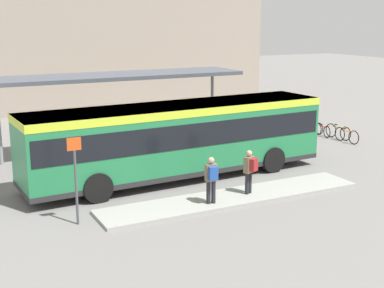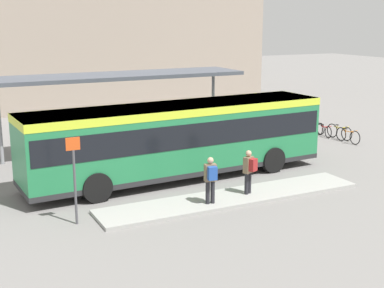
{
  "view_description": "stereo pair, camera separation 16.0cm",
  "coord_description": "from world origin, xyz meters",
  "views": [
    {
      "loc": [
        -8.94,
        -18.83,
        6.32
      ],
      "look_at": [
        0.62,
        0.0,
        1.36
      ],
      "focal_mm": 50.0,
      "sensor_mm": 36.0,
      "label": 1
    },
    {
      "loc": [
        -8.8,
        -18.9,
        6.32
      ],
      "look_at": [
        0.62,
        0.0,
        1.36
      ],
      "focal_mm": 50.0,
      "sensor_mm": 36.0,
      "label": 2
    }
  ],
  "objects": [
    {
      "name": "bicycle_orange",
      "position": [
        10.63,
        1.82,
        0.37
      ],
      "size": [
        0.48,
        1.72,
        0.74
      ],
      "rotation": [
        0.0,
        0.0,
        -1.53
      ],
      "color": "black",
      "rests_on": "ground_plane"
    },
    {
      "name": "platform_sign",
      "position": [
        -4.98,
        -3.1,
        1.56
      ],
      "size": [
        0.44,
        0.08,
        2.8
      ],
      "color": "#4C4C51",
      "rests_on": "ground_plane"
    },
    {
      "name": "station_building",
      "position": [
        5.1,
        24.51,
        6.17
      ],
      "size": [
        20.88,
        14.3,
        12.35
      ],
      "color": "gray",
      "rests_on": "ground_plane"
    },
    {
      "name": "city_bus",
      "position": [
        0.01,
        0.0,
        1.77
      ],
      "size": [
        12.59,
        3.14,
        3.01
      ],
      "rotation": [
        0.0,
        0.0,
        0.05
      ],
      "color": "#237A47",
      "rests_on": "ground_plane"
    },
    {
      "name": "pedestrian_waiting",
      "position": [
        -0.47,
        -3.61,
        1.06
      ],
      "size": [
        0.43,
        0.46,
        1.64
      ],
      "rotation": [
        0.0,
        0.0,
        1.42
      ],
      "color": "#232328",
      "rests_on": "curb_island"
    },
    {
      "name": "ground_plane",
      "position": [
        0.0,
        0.0,
        0.0
      ],
      "size": [
        120.0,
        120.0,
        0.0
      ],
      "primitive_type": "plane",
      "color": "slate"
    },
    {
      "name": "bicycle_red",
      "position": [
        10.52,
        3.59,
        0.34
      ],
      "size": [
        0.48,
        1.53,
        0.67
      ],
      "rotation": [
        0.0,
        0.0,
        -1.72
      ],
      "color": "black",
      "rests_on": "ground_plane"
    },
    {
      "name": "bicycle_black",
      "position": [
        10.68,
        4.48,
        0.34
      ],
      "size": [
        0.48,
        1.58,
        0.68
      ],
      "rotation": [
        0.0,
        0.0,
        1.52
      ],
      "color": "black",
      "rests_on": "ground_plane"
    },
    {
      "name": "bicycle_yellow",
      "position": [
        10.83,
        2.71,
        0.39
      ],
      "size": [
        0.48,
        1.78,
        0.77
      ],
      "rotation": [
        0.0,
        0.0,
        -1.48
      ],
      "color": "black",
      "rests_on": "ground_plane"
    },
    {
      "name": "pedestrian_companion",
      "position": [
        1.29,
        -3.29,
        1.05
      ],
      "size": [
        0.48,
        0.51,
        1.62
      ],
      "rotation": [
        0.0,
        0.0,
        2.0
      ],
      "color": "#232328",
      "rests_on": "curb_island"
    },
    {
      "name": "station_shelter",
      "position": [
        -0.76,
        5.45,
        3.62
      ],
      "size": [
        12.56,
        2.93,
        3.76
      ],
      "color": "#4C515B",
      "rests_on": "ground_plane"
    },
    {
      "name": "curb_island",
      "position": [
        0.63,
        -3.24,
        0.06
      ],
      "size": [
        10.0,
        1.8,
        0.12
      ],
      "color": "#9E9E99",
      "rests_on": "ground_plane"
    }
  ]
}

